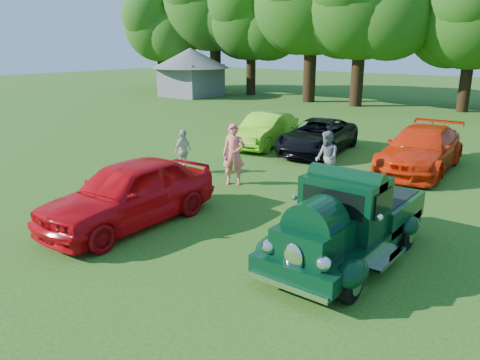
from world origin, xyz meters
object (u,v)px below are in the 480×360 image
Objects in this scene: red_convertible at (129,193)px; spectator_grey at (327,158)px; back_car_orange at (421,149)px; spectator_white at (183,151)px; hero_pickup at (348,223)px; back_car_black at (318,136)px; spectator_pink at (234,155)px; gazebo at (191,67)px; back_car_lime at (265,130)px.

spectator_grey is at bearing 68.83° from red_convertible.
spectator_white is at bearing -143.80° from back_car_orange.
back_car_black is at bearing 122.45° from hero_pickup.
spectator_grey is at bearing 122.55° from hero_pickup.
gazebo reaches higher than spectator_pink.
spectator_grey is 26.33m from gazebo.
back_car_black is at bearing 172.02° from back_car_orange.
spectator_pink is at bearing -97.55° from back_car_black.
spectator_white reaches higher than back_car_lime.
back_car_black is 22.21m from gazebo.
red_convertible is at bearing -159.71° from spectator_white.
spectator_pink is (2.51, -5.27, 0.26)m from back_car_lime.
spectator_white is at bearing -119.67° from back_car_black.
back_car_black is (-5.28, 8.31, -0.12)m from hero_pickup.
hero_pickup is 1.09× the size of back_car_lime.
hero_pickup is 0.97× the size of back_car_black.
spectator_white is at bearing -97.38° from back_car_lime.
back_car_lime reaches higher than back_car_black.
back_car_orange is at bearing 103.99° from spectator_grey.
spectator_grey reaches higher than red_convertible.
back_car_orange is 8.24m from spectator_white.
back_car_orange is 3.92m from spectator_grey.
gazebo is at bearing 132.42° from back_car_lime.
spectator_pink is at bearing -99.47° from spectator_white.
gazebo is (-18.81, 21.86, 1.60)m from red_convertible.
gazebo reaches higher than spectator_grey.
spectator_grey is at bearing -37.05° from gazebo.
gazebo is (-23.86, 20.35, 1.62)m from hero_pickup.
gazebo is (-16.22, 12.40, 1.70)m from back_car_lime.
hero_pickup is at bearing -15.76° from spectator_grey.
spectator_white is 0.23× the size of gazebo.
back_car_black is at bearing 164.02° from spectator_grey.
hero_pickup is 7.87m from spectator_white.
back_car_orange reaches higher than spectator_white.
back_car_orange is 25.99m from gazebo.
spectator_grey is (2.26, 1.83, -0.12)m from spectator_pink.
spectator_pink reaches higher than back_car_black.
back_car_lime is 0.66× the size of gazebo.
back_car_lime is 2.84× the size of spectator_white.
back_car_lime is 5.24m from spectator_white.
hero_pickup is 11.03m from back_car_lime.
spectator_white is (-7.39, 2.71, -0.04)m from hero_pickup.
spectator_pink is (-0.08, 4.19, 0.16)m from red_convertible.
hero_pickup is at bearing -58.09° from spectator_pink.
gazebo is at bearing 34.32° from spectator_white.
spectator_grey reaches higher than spectator_white.
gazebo is at bearing 147.94° from back_car_orange.
hero_pickup reaches higher than red_convertible.
spectator_pink is at bearing -131.15° from back_car_orange.
spectator_grey is (2.17, 6.02, 0.04)m from red_convertible.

